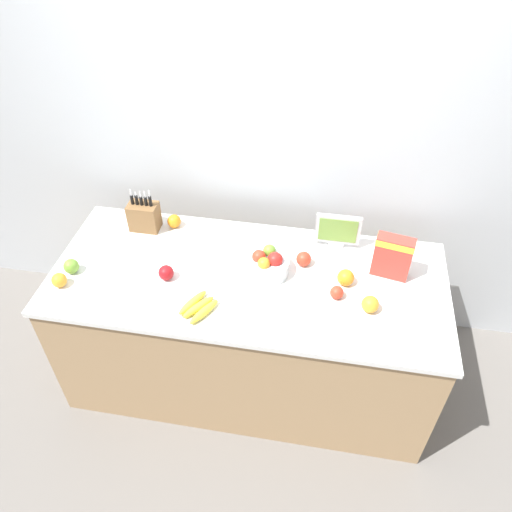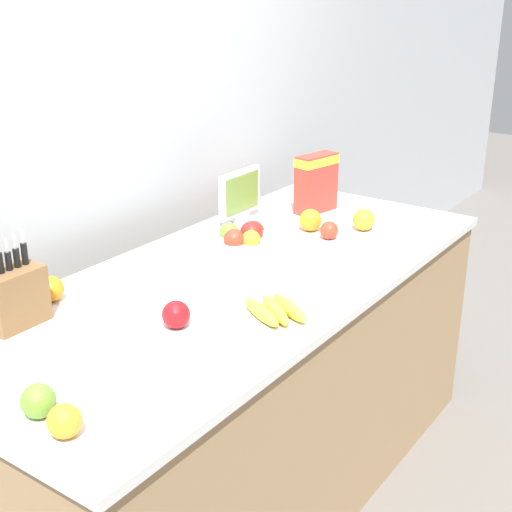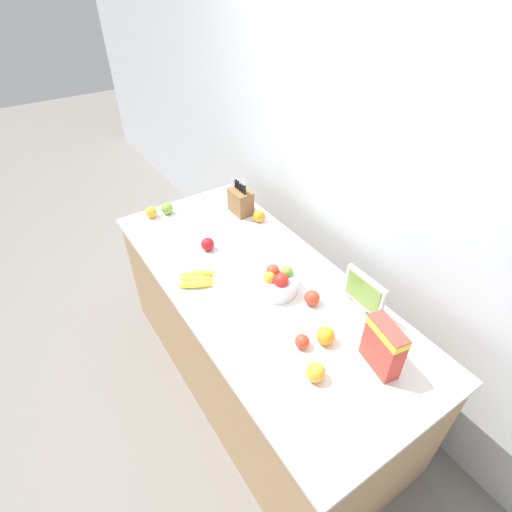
{
  "view_description": "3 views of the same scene",
  "coord_description": "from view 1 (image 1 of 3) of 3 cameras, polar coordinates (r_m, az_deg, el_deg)",
  "views": [
    {
      "loc": [
        0.37,
        -1.84,
        2.69
      ],
      "look_at": [
        0.04,
        0.05,
        0.96
      ],
      "focal_mm": 35.0,
      "sensor_mm": 36.0,
      "label": 1
    },
    {
      "loc": [
        -1.74,
        -1.31,
        1.78
      ],
      "look_at": [
        0.02,
        -0.05,
        0.93
      ],
      "focal_mm": 50.0,
      "sensor_mm": 36.0,
      "label": 2
    },
    {
      "loc": [
        1.32,
        -0.89,
        2.33
      ],
      "look_at": [
        -0.07,
        0.03,
        0.99
      ],
      "focal_mm": 28.0,
      "sensor_mm": 36.0,
      "label": 3
    }
  ],
  "objects": [
    {
      "name": "knife_block",
      "position": [
        2.94,
        -12.67,
        4.48
      ],
      "size": [
        0.17,
        0.11,
        0.27
      ],
      "color": "brown",
      "rests_on": "counter"
    },
    {
      "name": "orange_mid_left",
      "position": [
        2.73,
        -21.58,
        -2.58
      ],
      "size": [
        0.08,
        0.08,
        0.08
      ],
      "primitive_type": "sphere",
      "color": "orange",
      "rests_on": "counter"
    },
    {
      "name": "ground_plane",
      "position": [
        3.28,
        -0.79,
        -13.18
      ],
      "size": [
        14.0,
        14.0,
        0.0
      ],
      "primitive_type": "plane",
      "color": "slate"
    },
    {
      "name": "apple_rear",
      "position": [
        2.79,
        -20.36,
        -1.1
      ],
      "size": [
        0.08,
        0.08,
        0.08
      ],
      "primitive_type": "sphere",
      "color": "#6B9E33",
      "rests_on": "counter"
    },
    {
      "name": "counter",
      "position": [
        2.93,
        -0.87,
        -8.34
      ],
      "size": [
        2.07,
        0.89,
        0.86
      ],
      "color": "tan",
      "rests_on": "ground_plane"
    },
    {
      "name": "fruit_bowl",
      "position": [
        2.6,
        1.2,
        -0.94
      ],
      "size": [
        0.24,
        0.24,
        0.14
      ],
      "color": "silver",
      "rests_on": "counter"
    },
    {
      "name": "cereal_box",
      "position": [
        2.63,
        15.37,
        0.11
      ],
      "size": [
        0.2,
        0.11,
        0.24
      ],
      "rotation": [
        0.0,
        0.0,
        -0.19
      ],
      "color": "red",
      "rests_on": "counter"
    },
    {
      "name": "banana_bunch",
      "position": [
        2.45,
        -6.61,
        -5.82
      ],
      "size": [
        0.2,
        0.24,
        0.04
      ],
      "rotation": [
        0.0,
        0.0,
        4.11
      ],
      "color": "yellow",
      "rests_on": "counter"
    },
    {
      "name": "apple_front",
      "position": [
        2.52,
        9.22,
        -4.14
      ],
      "size": [
        0.07,
        0.07,
        0.07
      ],
      "primitive_type": "sphere",
      "color": "red",
      "rests_on": "counter"
    },
    {
      "name": "small_monitor",
      "position": [
        2.76,
        9.34,
        2.93
      ],
      "size": [
        0.24,
        0.03,
        0.21
      ],
      "color": "#B7B7BC",
      "rests_on": "counter"
    },
    {
      "name": "apple_near_bananas",
      "position": [
        2.62,
        -10.24,
        -1.89
      ],
      "size": [
        0.08,
        0.08,
        0.08
      ],
      "primitive_type": "sphere",
      "color": "#A31419",
      "rests_on": "counter"
    },
    {
      "name": "orange_front_right",
      "position": [
        2.59,
        10.21,
        -2.44
      ],
      "size": [
        0.09,
        0.09,
        0.09
      ],
      "primitive_type": "sphere",
      "color": "orange",
      "rests_on": "counter"
    },
    {
      "name": "orange_front_center",
      "position": [
        2.48,
        12.92,
        -5.4
      ],
      "size": [
        0.09,
        0.09,
        0.09
      ],
      "primitive_type": "sphere",
      "color": "orange",
      "rests_on": "counter"
    },
    {
      "name": "apple_by_knife_block",
      "position": [
        2.66,
        5.47,
        -0.33
      ],
      "size": [
        0.08,
        0.08,
        0.08
      ],
      "primitive_type": "sphere",
      "color": "red",
      "rests_on": "counter"
    },
    {
      "name": "orange_back_center",
      "position": [
        2.94,
        -9.34,
        3.96
      ],
      "size": [
        0.08,
        0.08,
        0.08
      ],
      "primitive_type": "sphere",
      "color": "orange",
      "rests_on": "counter"
    },
    {
      "name": "wall_back",
      "position": [
        2.88,
        1.42,
        13.1
      ],
      "size": [
        9.0,
        0.06,
        2.6
      ],
      "color": "silver",
      "rests_on": "ground_plane"
    }
  ]
}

